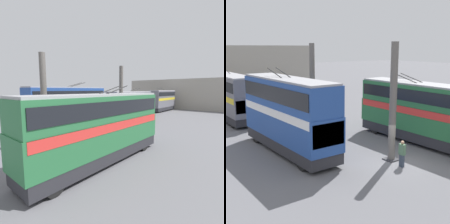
% 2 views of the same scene
% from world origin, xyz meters
% --- Properties ---
extents(ground_plane, '(240.00, 240.00, 0.00)m').
position_xyz_m(ground_plane, '(0.00, 0.00, 0.00)').
color(ground_plane, slate).
extents(support_column_near, '(0.87, 0.87, 7.92)m').
position_xyz_m(support_column_near, '(0.87, 0.00, 3.84)').
color(support_column_near, '#605B56').
rests_on(support_column_near, ground_plane).
extents(support_column_far, '(0.87, 0.87, 7.92)m').
position_xyz_m(support_column_far, '(10.90, 0.00, 3.84)').
color(support_column_far, '#605B56').
rests_on(support_column_far, ground_plane).
extents(bus_left_far, '(11.45, 2.54, 5.43)m').
position_xyz_m(bus_left_far, '(2.32, -4.76, 2.75)').
color(bus_left_far, black).
rests_on(bus_left_far, ground_plane).
extents(bus_right_near, '(10.25, 2.54, 6.05)m').
position_xyz_m(bus_right_near, '(6.57, 4.76, 3.09)').
color(bus_right_near, black).
rests_on(bus_right_near, ground_plane).
extents(bus_right_mid, '(10.96, 2.54, 5.41)m').
position_xyz_m(bus_right_mid, '(20.01, 4.76, 2.72)').
color(bus_right_mid, black).
rests_on(bus_right_mid, ground_plane).
extents(person_aisle_foreground, '(0.42, 0.24, 1.74)m').
position_xyz_m(person_aisle_foreground, '(-0.40, 0.36, 0.92)').
color(person_aisle_foreground, '#384251').
rests_on(person_aisle_foreground, ground_plane).
extents(person_by_right_row, '(0.43, 0.48, 1.82)m').
position_xyz_m(person_by_right_row, '(3.73, 2.27, 0.97)').
color(person_by_right_row, '#384251').
rests_on(person_by_right_row, ground_plane).
extents(oil_drum, '(0.58, 0.58, 0.86)m').
position_xyz_m(oil_drum, '(12.73, 2.71, 0.43)').
color(oil_drum, '#B28E23').
rests_on(oil_drum, ground_plane).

